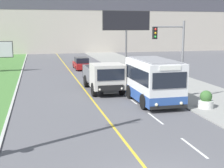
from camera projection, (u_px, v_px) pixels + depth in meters
The scene contains 9 objects.
city_bus at pixel (154, 81), 21.45m from camera, with size 2.68×5.43×3.06m.
dump_truck at pixel (105, 78), 24.94m from camera, with size 2.51×6.71×2.42m.
car_distant at pixel (82, 64), 38.90m from camera, with size 1.80×4.30×1.45m.
traffic_light_mast at pixel (174, 51), 21.05m from camera, with size 2.28×0.32×5.63m.
billboard_large at pixel (126, 22), 41.66m from camera, with size 6.54×0.24×7.33m.
planter_round_near at pixel (206, 100), 20.03m from camera, with size 0.97×0.97×1.14m.
planter_round_second at pixel (178, 89), 23.76m from camera, with size 0.95×0.95×1.08m.
planter_round_third at pixel (159, 80), 27.49m from camera, with size 0.92×0.92×1.09m.
planter_round_far at pixel (144, 74), 31.23m from camera, with size 0.96×0.96×1.12m.
Camera 1 is at (-3.80, -8.56, 5.25)m, focal length 50.00 mm.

